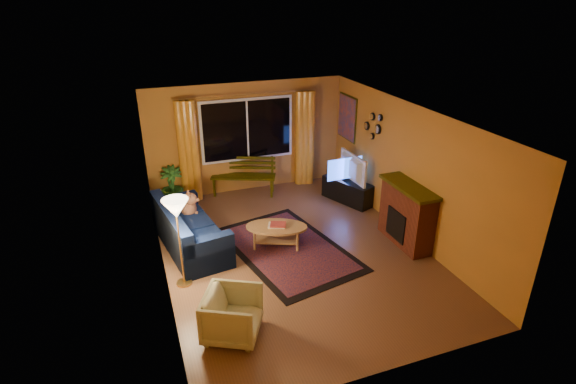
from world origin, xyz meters
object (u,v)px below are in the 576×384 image
object	(u,v)px
sofa	(190,227)
armchair	(232,313)
bench	(244,185)
tv_console	(348,191)
floor_lamp	(180,243)
coffee_table	(277,236)

from	to	relation	value
sofa	armchair	xyz separation A→B (m)	(0.17, -2.50, -0.04)
bench	tv_console	size ratio (longest dim) A/B	1.22
floor_lamp	coffee_table	size ratio (longest dim) A/B	1.34
sofa	coffee_table	xyz separation A→B (m)	(1.48, -0.48, -0.21)
sofa	armchair	bearing A→B (deg)	-95.41
armchair	floor_lamp	bearing A→B (deg)	46.22
floor_lamp	tv_console	world-z (taller)	floor_lamp
bench	armchair	xyz separation A→B (m)	(-1.34, -4.45, 0.15)
floor_lamp	coffee_table	world-z (taller)	floor_lamp
armchair	tv_console	size ratio (longest dim) A/B	0.62
floor_lamp	tv_console	size ratio (longest dim) A/B	1.26
bench	sofa	distance (m)	2.47
sofa	floor_lamp	distance (m)	1.18
coffee_table	tv_console	world-z (taller)	tv_console
sofa	tv_console	xyz separation A→B (m)	(3.56, 0.78, -0.17)
floor_lamp	tv_console	bearing A→B (deg)	25.78
tv_console	armchair	bearing A→B (deg)	-158.96
sofa	floor_lamp	world-z (taller)	floor_lamp
bench	armchair	size ratio (longest dim) A/B	1.95
floor_lamp	coffee_table	distance (m)	1.96
bench	tv_console	bearing A→B (deg)	-7.40
tv_console	floor_lamp	bearing A→B (deg)	-177.18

